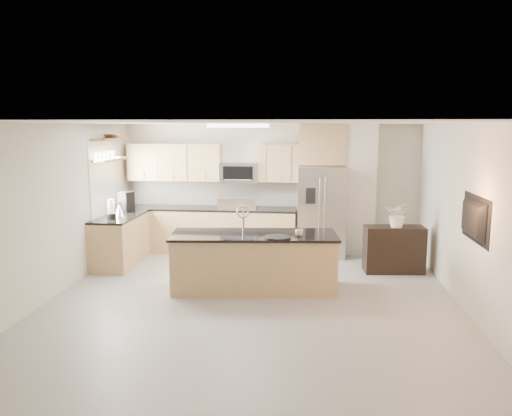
# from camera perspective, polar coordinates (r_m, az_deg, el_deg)

# --- Properties ---
(floor) EXTENTS (6.50, 6.50, 0.00)m
(floor) POSITION_cam_1_polar(r_m,az_deg,el_deg) (7.41, -0.49, -10.81)
(floor) COLOR #9E9D97
(floor) RESTS_ON ground
(ceiling) EXTENTS (6.00, 6.50, 0.02)m
(ceiling) POSITION_cam_1_polar(r_m,az_deg,el_deg) (6.96, -0.52, 9.72)
(ceiling) COLOR white
(ceiling) RESTS_ON wall_back
(wall_back) EXTENTS (6.00, 0.02, 2.60)m
(wall_back) POSITION_cam_1_polar(r_m,az_deg,el_deg) (10.27, 1.56, 2.32)
(wall_back) COLOR beige
(wall_back) RESTS_ON floor
(wall_front) EXTENTS (6.00, 0.02, 2.60)m
(wall_front) POSITION_cam_1_polar(r_m,az_deg,el_deg) (3.95, -5.94, -9.20)
(wall_front) COLOR beige
(wall_front) RESTS_ON floor
(wall_left) EXTENTS (0.02, 6.50, 2.60)m
(wall_left) POSITION_cam_1_polar(r_m,az_deg,el_deg) (7.98, -22.42, -0.41)
(wall_left) COLOR beige
(wall_left) RESTS_ON floor
(wall_right) EXTENTS (0.02, 6.50, 2.60)m
(wall_right) POSITION_cam_1_polar(r_m,az_deg,el_deg) (7.36, 23.38, -1.24)
(wall_right) COLOR beige
(wall_right) RESTS_ON floor
(back_counter) EXTENTS (3.55, 0.66, 1.44)m
(back_counter) POSITION_cam_1_polar(r_m,az_deg,el_deg) (10.26, -5.44, -2.41)
(back_counter) COLOR tan
(back_counter) RESTS_ON floor
(left_counter) EXTENTS (0.66, 1.50, 0.92)m
(left_counter) POSITION_cam_1_polar(r_m,az_deg,el_deg) (9.65, -15.21, -3.52)
(left_counter) COLOR tan
(left_counter) RESTS_ON floor
(range) EXTENTS (0.76, 0.64, 1.14)m
(range) POSITION_cam_1_polar(r_m,az_deg,el_deg) (10.15, -1.99, -2.50)
(range) COLOR black
(range) RESTS_ON floor
(upper_cabinets) EXTENTS (3.50, 0.33, 0.75)m
(upper_cabinets) POSITION_cam_1_polar(r_m,az_deg,el_deg) (10.24, -5.81, 5.21)
(upper_cabinets) COLOR tan
(upper_cabinets) RESTS_ON wall_back
(microwave) EXTENTS (0.76, 0.40, 0.40)m
(microwave) POSITION_cam_1_polar(r_m,az_deg,el_deg) (10.10, -1.93, 4.08)
(microwave) COLOR #A8A8AA
(microwave) RESTS_ON upper_cabinets
(refrigerator) EXTENTS (0.92, 0.78, 1.78)m
(refrigerator) POSITION_cam_1_polar(r_m,az_deg,el_deg) (9.93, 7.49, -0.38)
(refrigerator) COLOR #A8A8AA
(refrigerator) RESTS_ON floor
(partition_column) EXTENTS (0.60, 0.30, 2.60)m
(partition_column) POSITION_cam_1_polar(r_m,az_deg,el_deg) (10.14, 11.81, 2.04)
(partition_column) COLOR silver
(partition_column) RESTS_ON floor
(window) EXTENTS (0.04, 1.15, 1.65)m
(window) POSITION_cam_1_polar(r_m,az_deg,el_deg) (9.58, -17.20, 3.51)
(window) COLOR white
(window) RESTS_ON wall_left
(shelf_lower) EXTENTS (0.30, 1.20, 0.04)m
(shelf_lower) POSITION_cam_1_polar(r_m,az_deg,el_deg) (9.60, -16.35, 5.36)
(shelf_lower) COLOR brown
(shelf_lower) RESTS_ON wall_left
(shelf_upper) EXTENTS (0.30, 1.20, 0.04)m
(shelf_upper) POSITION_cam_1_polar(r_m,az_deg,el_deg) (9.58, -16.45, 7.56)
(shelf_upper) COLOR brown
(shelf_upper) RESTS_ON wall_left
(ceiling_fixture) EXTENTS (1.00, 0.50, 0.06)m
(ceiling_fixture) POSITION_cam_1_polar(r_m,az_deg,el_deg) (8.60, -1.97, 9.38)
(ceiling_fixture) COLOR white
(ceiling_fixture) RESTS_ON ceiling
(island) EXTENTS (2.66, 1.16, 1.32)m
(island) POSITION_cam_1_polar(r_m,az_deg,el_deg) (7.90, -0.23, -6.11)
(island) COLOR tan
(island) RESTS_ON floor
(credenza) EXTENTS (1.06, 0.52, 0.82)m
(credenza) POSITION_cam_1_polar(r_m,az_deg,el_deg) (9.14, 15.48, -4.58)
(credenza) COLOR black
(credenza) RESTS_ON floor
(cup) EXTENTS (0.13, 0.13, 0.10)m
(cup) POSITION_cam_1_polar(r_m,az_deg,el_deg) (7.67, 4.95, -2.82)
(cup) COLOR silver
(cup) RESTS_ON island
(platter) EXTENTS (0.46, 0.46, 0.02)m
(platter) POSITION_cam_1_polar(r_m,az_deg,el_deg) (7.52, 2.51, -3.34)
(platter) COLOR black
(platter) RESTS_ON island
(blender) EXTENTS (0.16, 0.16, 0.36)m
(blender) POSITION_cam_1_polar(r_m,az_deg,el_deg) (9.20, -16.21, -0.28)
(blender) COLOR black
(blender) RESTS_ON left_counter
(kettle) EXTENTS (0.21, 0.21, 0.27)m
(kettle) POSITION_cam_1_polar(r_m,az_deg,el_deg) (9.42, -15.33, -0.25)
(kettle) COLOR #A8A8AA
(kettle) RESTS_ON left_counter
(coffee_maker) EXTENTS (0.28, 0.30, 0.38)m
(coffee_maker) POSITION_cam_1_polar(r_m,az_deg,el_deg) (9.93, -14.61, 0.63)
(coffee_maker) COLOR black
(coffee_maker) RESTS_ON left_counter
(bowl) EXTENTS (0.48, 0.48, 0.10)m
(bowl) POSITION_cam_1_polar(r_m,az_deg,el_deg) (9.70, -16.19, 7.98)
(bowl) COLOR #A8A8AA
(bowl) RESTS_ON shelf_upper
(flower_vase) EXTENTS (0.78, 0.73, 0.69)m
(flower_vase) POSITION_cam_1_polar(r_m,az_deg,el_deg) (8.92, 15.98, 0.02)
(flower_vase) COLOR white
(flower_vase) RESTS_ON credenza
(television) EXTENTS (0.14, 1.08, 0.62)m
(television) POSITION_cam_1_polar(r_m,az_deg,el_deg) (7.14, 23.19, -1.13)
(television) COLOR black
(television) RESTS_ON wall_right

